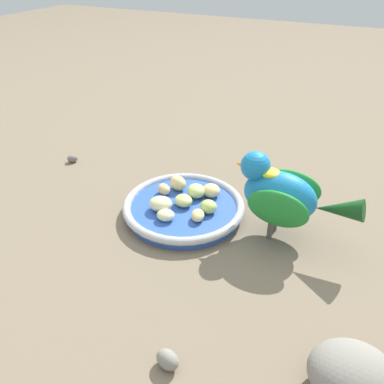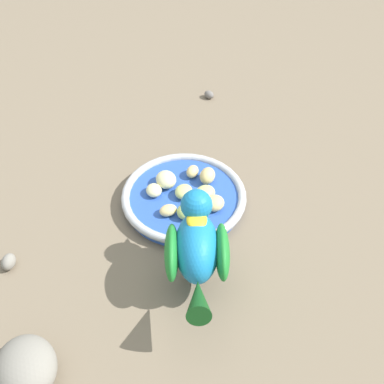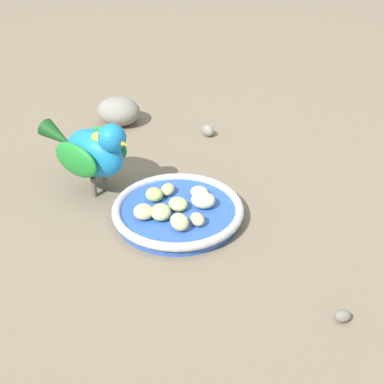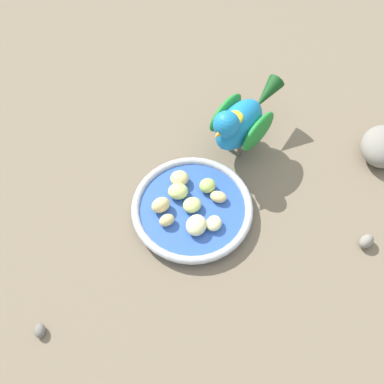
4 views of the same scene
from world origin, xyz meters
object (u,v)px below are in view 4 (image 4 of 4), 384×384
at_px(apple_piece_2, 177,192).
at_px(pebble_1, 40,331).
at_px(rock_large, 383,146).
at_px(pebble_0, 366,241).
at_px(feeding_bowl, 190,208).
at_px(apple_piece_6, 161,205).
at_px(apple_piece_0, 205,184).
at_px(apple_piece_3, 214,223).
at_px(apple_piece_1, 191,204).
at_px(apple_piece_5, 179,178).
at_px(apple_piece_7, 167,220).
at_px(apple_piece_4, 196,225).
at_px(parrot, 241,122).
at_px(apple_piece_8, 218,197).

relative_size(apple_piece_2, pebble_1, 1.63).
xyz_separation_m(rock_large, pebble_0, (0.19, 0.06, -0.02)).
relative_size(feeding_bowl, apple_piece_6, 6.36).
xyz_separation_m(apple_piece_0, apple_piece_3, (0.05, 0.05, -0.00)).
xyz_separation_m(apple_piece_6, rock_large, (-0.34, 0.26, -0.00)).
bearing_deg(apple_piece_1, pebble_0, 112.98).
height_order(apple_piece_1, apple_piece_5, apple_piece_5).
bearing_deg(apple_piece_7, feeding_bowl, 164.45).
relative_size(apple_piece_1, apple_piece_4, 0.83).
height_order(apple_piece_6, pebble_1, apple_piece_6).
bearing_deg(apple_piece_1, apple_piece_0, -178.92).
bearing_deg(apple_piece_6, parrot, 170.63).
height_order(feeding_bowl, apple_piece_7, apple_piece_7).
distance_m(apple_piece_0, rock_large, 0.34).
bearing_deg(apple_piece_4, feeding_bowl, -131.47).
xyz_separation_m(feeding_bowl, apple_piece_0, (-0.05, 0.00, 0.02)).
relative_size(feeding_bowl, apple_piece_0, 7.19).
distance_m(apple_piece_0, parrot, 0.13).
distance_m(apple_piece_3, apple_piece_6, 0.10).
xyz_separation_m(apple_piece_5, rock_large, (-0.27, 0.27, -0.00)).
relative_size(apple_piece_1, apple_piece_2, 0.92).
relative_size(apple_piece_1, apple_piece_5, 0.99).
bearing_deg(apple_piece_3, apple_piece_0, -135.28).
relative_size(apple_piece_2, apple_piece_7, 1.32).
distance_m(apple_piece_7, parrot, 0.22).
distance_m(apple_piece_0, apple_piece_8, 0.03).
distance_m(apple_piece_4, apple_piece_5, 0.10).
height_order(apple_piece_6, pebble_0, apple_piece_6).
height_order(apple_piece_3, apple_piece_8, same).
distance_m(apple_piece_3, apple_piece_7, 0.08).
bearing_deg(feeding_bowl, apple_piece_8, 141.22).
height_order(apple_piece_3, pebble_0, apple_piece_3).
distance_m(apple_piece_4, parrot, 0.20).
xyz_separation_m(apple_piece_8, rock_large, (-0.26, 0.19, 0.00)).
height_order(apple_piece_5, pebble_0, apple_piece_5).
bearing_deg(pebble_0, pebble_1, -39.20).
bearing_deg(rock_large, apple_piece_4, -29.54).
bearing_deg(parrot, apple_piece_4, 14.30).
distance_m(apple_piece_3, apple_piece_4, 0.03).
bearing_deg(pebble_0, apple_piece_2, -70.00).
bearing_deg(rock_large, apple_piece_3, -28.26).
bearing_deg(feeding_bowl, apple_piece_0, 179.94).
distance_m(apple_piece_1, apple_piece_7, 0.05).
relative_size(apple_piece_3, apple_piece_7, 1.11).
relative_size(apple_piece_0, apple_piece_3, 0.99).
xyz_separation_m(apple_piece_8, pebble_1, (0.34, -0.10, -0.02)).
bearing_deg(parrot, feeding_bowl, 4.95).
relative_size(apple_piece_2, apple_piece_6, 1.06).
bearing_deg(apple_piece_3, apple_piece_7, -58.85).
xyz_separation_m(feeding_bowl, apple_piece_8, (-0.04, 0.03, 0.01)).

